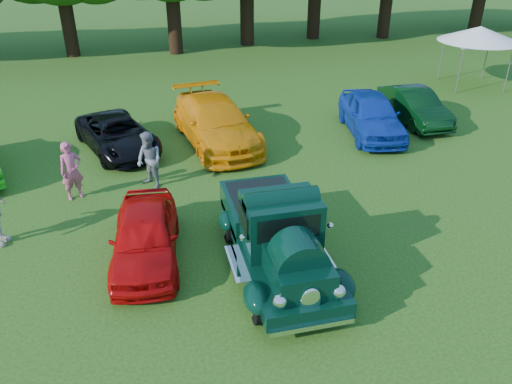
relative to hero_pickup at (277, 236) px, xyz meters
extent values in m
plane|color=#1F4911|center=(-1.08, -0.18, -0.87)|extent=(120.00, 120.00, 0.00)
cylinder|color=black|center=(-0.90, -1.72, -0.47)|extent=(0.24, 0.80, 0.80)
cylinder|color=black|center=(0.90, -1.72, -0.47)|extent=(0.24, 0.80, 0.80)
cylinder|color=black|center=(-0.90, 1.36, -0.47)|extent=(0.24, 0.80, 0.80)
cylinder|color=black|center=(0.90, 1.36, -0.47)|extent=(0.24, 0.80, 0.80)
cube|color=black|center=(0.00, -0.10, -0.31)|extent=(1.86, 4.85, 0.37)
cube|color=black|center=(0.00, -1.55, 0.12)|extent=(1.19, 1.56, 0.67)
cube|color=black|center=(0.00, -0.24, 0.49)|extent=(1.68, 1.24, 1.29)
cube|color=black|center=(0.00, -0.83, 0.72)|extent=(1.40, 0.06, 0.56)
cube|color=black|center=(0.00, 1.38, -0.01)|extent=(1.86, 2.21, 0.63)
cube|color=black|center=(0.00, 1.38, 0.30)|extent=(1.60, 1.94, 0.05)
ellipsoid|color=black|center=(-0.93, -1.72, -0.27)|extent=(0.53, 0.93, 0.53)
ellipsoid|color=black|center=(0.93, -1.72, -0.27)|extent=(0.53, 0.93, 0.53)
ellipsoid|color=black|center=(-0.96, 1.36, -0.28)|extent=(0.41, 0.78, 0.45)
ellipsoid|color=black|center=(0.96, 1.36, -0.28)|extent=(0.41, 0.78, 0.45)
ellipsoid|color=white|center=(0.00, -2.36, -0.01)|extent=(0.44, 0.13, 0.64)
sphere|color=white|center=(-0.60, -2.29, 0.06)|extent=(0.30, 0.30, 0.30)
sphere|color=white|center=(0.60, -2.29, 0.06)|extent=(0.30, 0.30, 0.30)
cube|color=white|center=(0.00, -2.52, -0.50)|extent=(1.75, 0.12, 0.12)
cube|color=white|center=(0.00, 2.49, -0.44)|extent=(1.75, 0.12, 0.12)
imported|color=#C00808|center=(-3.02, 1.05, -0.20)|extent=(1.93, 4.04, 1.33)
imported|color=black|center=(-3.69, 8.04, -0.25)|extent=(3.39, 4.85, 1.23)
imported|color=orange|center=(-0.12, 7.92, -0.06)|extent=(3.01, 5.86, 1.63)
imported|color=#0E31A0|center=(5.88, 7.39, -0.09)|extent=(2.59, 4.85, 1.57)
imported|color=black|center=(8.17, 8.18, -0.19)|extent=(1.44, 4.10, 1.35)
imported|color=#C3506F|center=(-4.96, 4.70, 0.03)|extent=(0.77, 0.64, 1.79)
imported|color=gray|center=(-2.69, 4.88, 0.03)|extent=(1.06, 1.11, 1.80)
cube|color=white|center=(13.62, 12.19, 1.29)|extent=(3.10, 3.10, 0.11)
cone|color=white|center=(13.62, 12.19, 1.68)|extent=(4.54, 4.54, 0.70)
cylinder|color=slate|center=(12.23, 11.25, 0.19)|extent=(0.05, 0.05, 2.11)
cylinder|color=slate|center=(12.68, 13.59, 0.19)|extent=(0.05, 0.05, 2.11)
cylinder|color=slate|center=(14.56, 10.80, 0.19)|extent=(0.05, 0.05, 2.11)
cylinder|color=slate|center=(15.01, 13.13, 0.19)|extent=(0.05, 0.05, 2.11)
cylinder|color=black|center=(-6.39, 23.57, 1.17)|extent=(0.82, 0.82, 4.09)
cylinder|color=black|center=(-0.13, 22.79, 1.25)|extent=(0.85, 0.85, 4.24)
cylinder|color=black|center=(4.78, 24.21, 1.41)|extent=(0.91, 0.91, 4.56)
cylinder|color=black|center=(9.77, 25.09, 1.35)|extent=(0.89, 0.89, 4.43)
cylinder|color=black|center=(14.70, 24.14, 1.24)|extent=(0.84, 0.84, 4.22)
cylinder|color=black|center=(22.36, 24.50, 1.35)|extent=(0.89, 0.89, 4.44)
camera|label=1|loc=(-2.80, -9.38, 6.49)|focal=35.00mm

